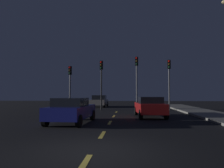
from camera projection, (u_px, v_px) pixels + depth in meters
ground_plane at (111, 121)px, 13.39m from camera, size 80.00×80.00×0.00m
lane_stripe_nearest at (84, 164)px, 5.22m from camera, size 0.16×1.60×0.01m
lane_stripe_second at (102, 135)px, 9.01m from camera, size 0.16×1.60×0.01m
lane_stripe_third at (110, 123)px, 12.79m from camera, size 0.16×1.60×0.01m
lane_stripe_fourth at (114, 116)px, 16.58m from camera, size 0.16×1.60×0.01m
lane_stripe_fifth at (116, 112)px, 20.37m from camera, size 0.16×1.60×0.01m
traffic_signal_far_left at (70, 79)px, 22.97m from camera, size 0.32×0.38×4.58m
traffic_signal_center_left at (101, 76)px, 22.75m from camera, size 0.32×0.38×5.10m
traffic_signal_center_right at (137, 73)px, 22.51m from camera, size 0.32×0.38×5.48m
traffic_signal_far_right at (169, 75)px, 22.27m from camera, size 0.32×0.38×5.12m
car_stopped_ahead at (150, 107)px, 15.92m from camera, size 2.13×4.12×1.46m
car_adjacent_lane at (71, 110)px, 12.59m from camera, size 2.20×4.32×1.44m
car_oncoming_far at (99, 101)px, 28.38m from camera, size 2.03×4.34×1.51m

